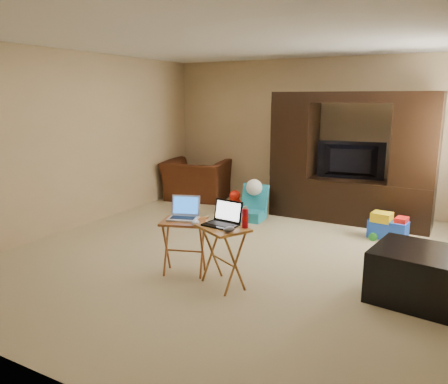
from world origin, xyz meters
The scene contains 19 objects.
floor centered at (0.00, 0.00, 0.00)m, with size 5.50×5.50×0.00m, color #C9B98B.
ceiling centered at (0.00, 0.00, 2.50)m, with size 5.50×5.50×0.00m, color silver.
wall_back centered at (0.00, 2.75, 1.25)m, with size 5.00×5.00×0.00m, color tan.
wall_front centered at (0.00, -2.75, 1.25)m, with size 5.00×5.00×0.00m, color tan.
wall_left centered at (-2.50, 0.00, 1.25)m, with size 5.50×5.50×0.00m, color tan.
entertainment_center centered at (0.90, 2.13, 0.97)m, with size 2.37×0.59×1.94m, color black.
television centered at (0.90, 2.09, 0.93)m, with size 0.99×0.13×0.57m, color black.
recliner centered at (-1.91, 2.23, 0.36)m, with size 1.12×0.97×0.73m, color #4A1E0F.
child_rocker centered at (-0.43, 1.43, 0.27)m, with size 0.41×0.47×0.55m, color teal, non-canonical shape.
plush_toy centered at (-0.85, 1.71, 0.19)m, with size 0.34×0.28×0.38m, color red, non-canonical shape.
push_toy centered at (1.59, 1.45, 0.19)m, with size 0.50×0.35×0.37m, color blue, non-canonical shape.
ottoman centered at (2.09, -0.26, 0.24)m, with size 0.76×0.76×0.49m, color black.
tray_table_left centered at (-0.15, -0.81, 0.30)m, with size 0.46×0.37×0.59m, color #AB5B29.
tray_table_right centered at (0.37, -0.89, 0.31)m, with size 0.48×0.38×0.62m, color #A66A28.
laptop_left centered at (-0.18, -0.78, 0.71)m, with size 0.31×0.26×0.24m, color silver.
laptop_right centered at (0.33, -0.87, 0.74)m, with size 0.32×0.27×0.24m, color black.
mouse_left centered at (0.04, -0.88, 0.62)m, with size 0.08×0.12×0.05m, color white.
mouse_right centered at (0.50, -1.01, 0.64)m, with size 0.08×0.13×0.05m, color #3D3D42.
water_bottle centered at (0.57, -0.81, 0.71)m, with size 0.06×0.06×0.19m, color #BA0B18.
Camera 1 is at (2.35, -4.48, 1.87)m, focal length 35.00 mm.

